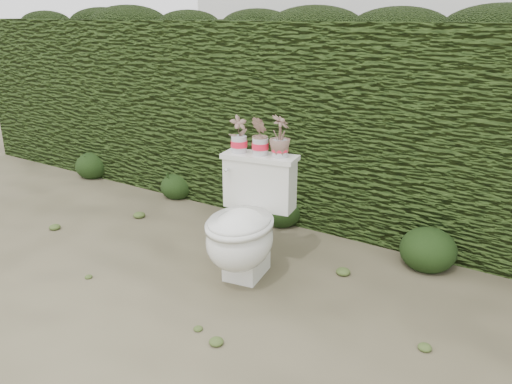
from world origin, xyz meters
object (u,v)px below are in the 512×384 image
Objects in this scene: potted_plant_left at (239,135)px; potted_plant_center at (260,137)px; potted_plant_right at (280,138)px; toilet at (245,227)px.

potted_plant_left is 0.15m from potted_plant_center.
potted_plant_left is at bearing -127.29° from potted_plant_center.
potted_plant_center is at bearing 89.10° from potted_plant_right.
potted_plant_center is (-0.04, 0.24, 0.54)m from toilet.
potted_plant_center is at bearing -52.96° from potted_plant_left.
potted_plant_right is at bearing 52.71° from potted_plant_center.
potted_plant_center is 0.94× the size of potted_plant_right.
toilet is 0.61m from potted_plant_left.
potted_plant_left is (-0.19, 0.21, 0.54)m from toilet.
potted_plant_left is at bearing 122.04° from toilet.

